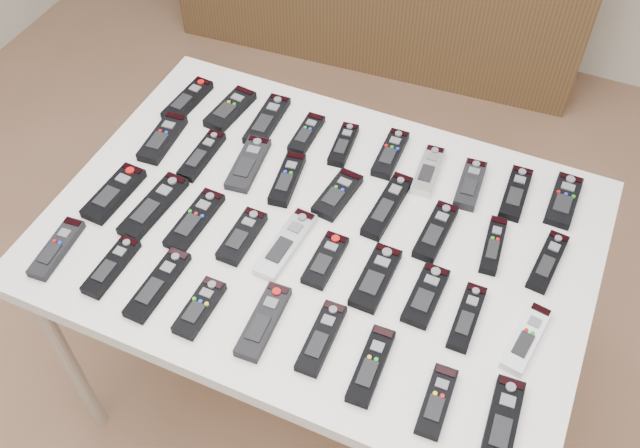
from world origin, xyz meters
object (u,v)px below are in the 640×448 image
at_px(remote_8, 516,193).
at_px(remote_31, 158,284).
at_px(remote_27, 467,317).
at_px(remote_16, 436,231).
at_px(remote_32, 200,308).
at_px(remote_36, 437,401).
at_px(remote_22, 242,236).
at_px(remote_34, 321,338).
at_px(remote_11, 202,155).
at_px(remote_0, 188,100).
at_px(remote_20, 154,206).
at_px(remote_18, 548,262).
at_px(remote_25, 376,278).
at_px(remote_14, 338,194).
at_px(remote_30, 111,266).
at_px(remote_1, 230,109).
at_px(remote_15, 387,206).
at_px(remote_29, 57,248).
at_px(remote_13, 287,179).
at_px(remote_6, 428,171).
at_px(remote_35, 371,366).
at_px(remote_21, 195,220).
at_px(remote_37, 502,422).
at_px(remote_3, 307,134).
at_px(remote_24, 325,260).
at_px(remote_28, 526,338).
at_px(remote_2, 267,120).
at_px(remote_19, 114,193).
at_px(table, 320,245).
at_px(remote_4, 343,145).
at_px(remote_23, 286,244).
at_px(remote_7, 470,184).
at_px(remote_5, 390,154).
at_px(remote_10, 163,138).
at_px(remote_9, 564,200).
at_px(remote_12, 248,164).

relative_size(remote_8, remote_31, 0.87).
bearing_deg(remote_27, remote_16, 123.36).
xyz_separation_m(remote_32, remote_36, (0.52, -0.00, -0.00)).
distance_m(remote_22, remote_34, 0.32).
relative_size(remote_11, remote_36, 1.16).
relative_size(remote_0, remote_8, 1.05).
bearing_deg(remote_34, remote_20, 160.15).
xyz_separation_m(remote_18, remote_25, (-0.34, -0.20, 0.00)).
distance_m(remote_14, remote_30, 0.55).
bearing_deg(remote_27, remote_34, -147.60).
relative_size(remote_0, remote_1, 1.06).
xyz_separation_m(remote_15, remote_29, (-0.64, -0.42, -0.00)).
bearing_deg(remote_36, remote_13, 139.17).
bearing_deg(remote_29, remote_6, 34.78).
bearing_deg(remote_35, remote_21, 157.82).
relative_size(remote_6, remote_37, 0.86).
xyz_separation_m(remote_13, remote_22, (-0.02, -0.20, -0.00)).
bearing_deg(remote_0, remote_18, -3.99).
bearing_deg(remote_30, remote_3, 69.82).
relative_size(remote_24, remote_28, 0.86).
bearing_deg(remote_28, remote_37, -81.11).
bearing_deg(remote_2, remote_19, -122.44).
height_order(remote_21, remote_31, same).
distance_m(table, remote_27, 0.40).
relative_size(remote_4, remote_29, 0.86).
distance_m(remote_13, remote_23, 0.20).
bearing_deg(remote_7, remote_13, -162.26).
bearing_deg(remote_15, remote_18, 1.91).
distance_m(remote_16, remote_29, 0.86).
height_order(remote_7, remote_20, remote_7).
bearing_deg(remote_4, remote_5, 1.78).
xyz_separation_m(remote_13, remote_32, (-0.01, -0.41, -0.00)).
xyz_separation_m(table, remote_25, (0.17, -0.08, 0.07)).
height_order(remote_7, remote_15, same).
bearing_deg(remote_20, remote_10, 120.89).
bearing_deg(remote_16, remote_30, -145.78).
bearing_deg(remote_30, remote_8, 37.85).
height_order(remote_0, remote_27, remote_0).
relative_size(remote_9, remote_24, 1.11).
relative_size(remote_3, remote_32, 0.99).
height_order(remote_2, remote_21, same).
bearing_deg(remote_10, remote_16, -5.03).
bearing_deg(remote_31, remote_22, 62.89).
distance_m(remote_12, remote_22, 0.23).
bearing_deg(remote_10, remote_31, -63.49).
bearing_deg(remote_21, remote_31, -82.15).
height_order(remote_10, remote_31, remote_10).
bearing_deg(remote_11, remote_0, 129.88).
height_order(remote_16, remote_23, remote_16).
height_order(remote_9, remote_35, remote_35).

